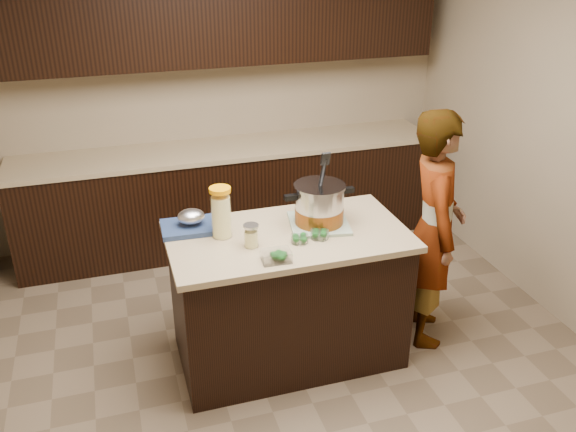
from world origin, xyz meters
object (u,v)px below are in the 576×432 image
at_px(island, 288,296).
at_px(stock_pot, 319,206).
at_px(lemonade_pitcher, 221,214).
at_px(person, 434,230).

distance_m(island, stock_pot, 0.62).
bearing_deg(island, lemonade_pitcher, 166.84).
relative_size(stock_pot, lemonade_pitcher, 1.46).
distance_m(island, lemonade_pitcher, 0.71).
relative_size(island, person, 0.91).
relative_size(stock_pot, person, 0.28).
xyz_separation_m(island, lemonade_pitcher, (-0.39, 0.09, 0.59)).
distance_m(stock_pot, lemonade_pitcher, 0.61).
height_order(island, stock_pot, stock_pot).
distance_m(lemonade_pitcher, person, 1.40).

